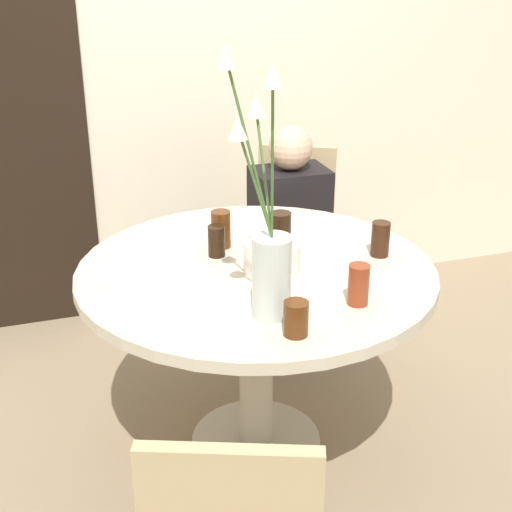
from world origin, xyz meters
The scene contains 14 objects.
ground_plane centered at (0.00, 0.00, 0.00)m, with size 16.00×16.00×0.00m, color #89755B.
wall_back centered at (0.00, 1.31, 1.30)m, with size 8.00×0.05×2.60m.
dining_table centered at (0.00, 0.00, 0.63)m, with size 1.25×1.25×0.76m.
chair_near_front centered at (0.49, 0.91, 0.50)m, with size 0.54×0.54×0.89m.
birthday_cake centered at (0.04, -0.05, 0.82)m, with size 0.19×0.19×0.15m.
flower_vase centered at (-0.08, -0.35, 0.99)m, with size 0.22×0.30×0.80m.
side_plate centered at (-0.39, 0.12, 0.77)m, with size 0.17×0.17×0.01m.
drink_glass_0 centered at (0.45, -0.05, 0.83)m, with size 0.07×0.07×0.13m.
drink_glass_1 centered at (-0.07, 0.21, 0.83)m, with size 0.07×0.07×0.14m.
drink_glass_2 centered at (0.21, -0.36, 0.83)m, with size 0.07×0.07×0.13m.
drink_glass_3 centered at (-0.10, 0.13, 0.82)m, with size 0.06×0.06×0.11m.
drink_glass_4 centered at (-0.04, -0.48, 0.82)m, with size 0.07×0.07×0.10m.
drink_glass_5 centered at (0.13, 0.12, 0.83)m, with size 0.08×0.08×0.14m.
person_boy centered at (0.41, 0.77, 0.49)m, with size 0.34×0.24×1.05m.
Camera 1 is at (-0.70, -2.14, 1.80)m, focal length 50.00 mm.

